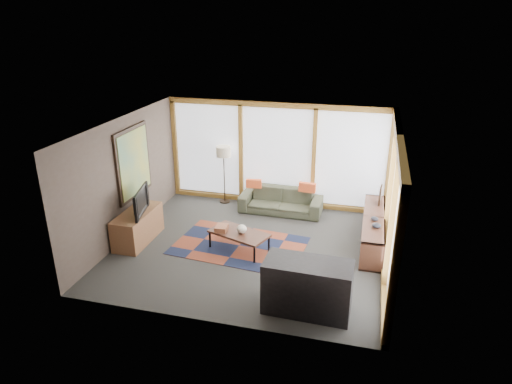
% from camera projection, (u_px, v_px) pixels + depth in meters
% --- Properties ---
extents(ground, '(5.50, 5.50, 0.00)m').
position_uv_depth(ground, '(251.00, 248.00, 9.51)').
color(ground, '#2E2E2C').
rests_on(ground, ground).
extents(room_envelope, '(5.52, 5.02, 2.62)m').
position_uv_depth(room_envelope, '(281.00, 171.00, 9.33)').
color(room_envelope, '#473A32').
rests_on(room_envelope, ground).
extents(rug, '(2.81, 1.96, 0.01)m').
position_uv_depth(rug, '(239.00, 246.00, 9.59)').
color(rug, brown).
rests_on(rug, ground).
extents(sofa, '(2.00, 0.81, 0.58)m').
position_uv_depth(sofa, '(281.00, 201.00, 11.10)').
color(sofa, '#333828').
rests_on(sofa, ground).
extents(pillow_left, '(0.39, 0.17, 0.21)m').
position_uv_depth(pillow_left, '(254.00, 183.00, 11.09)').
color(pillow_left, '#DA5226').
rests_on(pillow_left, sofa).
extents(pillow_right, '(0.41, 0.16, 0.22)m').
position_uv_depth(pillow_right, '(307.00, 187.00, 10.83)').
color(pillow_right, '#DA5226').
rests_on(pillow_right, sofa).
extents(floor_lamp, '(0.37, 0.37, 1.49)m').
position_uv_depth(floor_lamp, '(224.00, 175.00, 11.51)').
color(floor_lamp, black).
rests_on(floor_lamp, ground).
extents(coffee_table, '(1.33, 0.97, 0.40)m').
position_uv_depth(coffee_table, '(239.00, 241.00, 9.36)').
color(coffee_table, '#381C12').
rests_on(coffee_table, ground).
extents(book_stack, '(0.25, 0.31, 0.10)m').
position_uv_depth(book_stack, '(222.00, 228.00, 9.36)').
color(book_stack, brown).
rests_on(book_stack, coffee_table).
extents(vase, '(0.23, 0.23, 0.18)m').
position_uv_depth(vase, '(242.00, 229.00, 9.23)').
color(vase, beige).
rests_on(vase, coffee_table).
extents(bookshelf, '(0.45, 2.45, 0.61)m').
position_uv_depth(bookshelf, '(373.00, 230.00, 9.61)').
color(bookshelf, '#381C12').
rests_on(bookshelf, ground).
extents(bowl_a, '(0.18, 0.18, 0.09)m').
position_uv_depth(bowl_a, '(376.00, 225.00, 9.00)').
color(bowl_a, black).
rests_on(bowl_a, bookshelf).
extents(bowl_b, '(0.17, 0.17, 0.08)m').
position_uv_depth(bowl_b, '(375.00, 219.00, 9.31)').
color(bowl_b, black).
rests_on(bowl_b, bookshelf).
extents(shelf_picture, '(0.07, 0.31, 0.41)m').
position_uv_depth(shelf_picture, '(380.00, 195.00, 10.05)').
color(shelf_picture, black).
rests_on(shelf_picture, bookshelf).
extents(tv_console, '(0.55, 1.33, 0.67)m').
position_uv_depth(tv_console, '(138.00, 226.00, 9.69)').
color(tv_console, brown).
rests_on(tv_console, ground).
extents(television, '(0.33, 0.96, 0.55)m').
position_uv_depth(television, '(137.00, 201.00, 9.41)').
color(television, black).
rests_on(television, tv_console).
extents(bar_counter, '(1.44, 0.71, 0.90)m').
position_uv_depth(bar_counter, '(308.00, 287.00, 7.38)').
color(bar_counter, black).
rests_on(bar_counter, ground).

